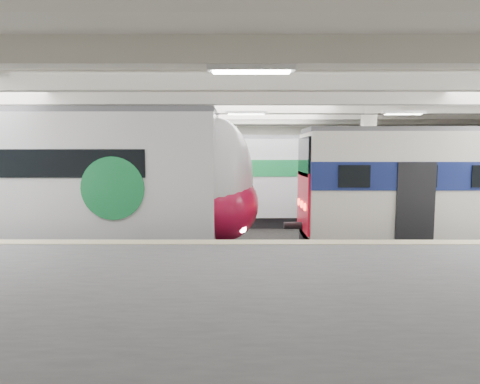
{
  "coord_description": "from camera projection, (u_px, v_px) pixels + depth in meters",
  "views": [
    {
      "loc": [
        -0.19,
        -13.48,
        3.43
      ],
      "look_at": [
        -0.23,
        1.0,
        2.0
      ],
      "focal_mm": 30.0,
      "sensor_mm": 36.0,
      "label": 1
    }
  ],
  "objects": [
    {
      "name": "station_hall",
      "position": [
        248.0,
        159.0,
        11.7
      ],
      "size": [
        36.0,
        24.0,
        5.75
      ],
      "color": "black",
      "rests_on": "ground"
    },
    {
      "name": "modern_emu",
      "position": [
        54.0,
        184.0,
        13.53
      ],
      "size": [
        15.19,
        3.13,
        4.83
      ],
      "color": "silver",
      "rests_on": "ground"
    },
    {
      "name": "far_train",
      "position": [
        190.0,
        179.0,
        19.01
      ],
      "size": [
        13.15,
        3.02,
        4.21
      ],
      "rotation": [
        0.0,
        0.0,
        0.03
      ],
      "color": "silver",
      "rests_on": "ground"
    }
  ]
}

